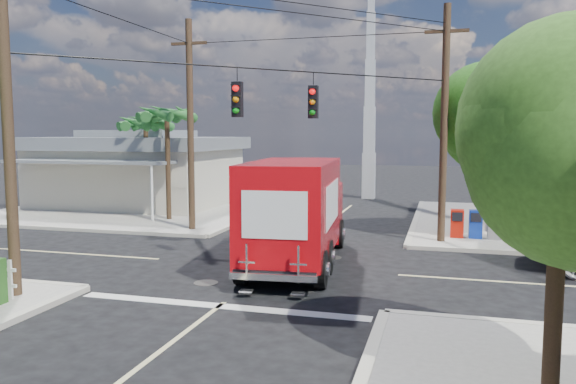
% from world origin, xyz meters
% --- Properties ---
extents(ground, '(120.00, 120.00, 0.00)m').
position_xyz_m(ground, '(0.00, 0.00, 0.00)').
color(ground, black).
rests_on(ground, ground).
extents(sidewalk_ne, '(14.12, 14.12, 0.14)m').
position_xyz_m(sidewalk_ne, '(10.88, 10.88, 0.07)').
color(sidewalk_ne, '#9F9A90').
rests_on(sidewalk_ne, ground).
extents(sidewalk_nw, '(14.12, 14.12, 0.14)m').
position_xyz_m(sidewalk_nw, '(-10.88, 10.88, 0.07)').
color(sidewalk_nw, '#9F9A90').
rests_on(sidewalk_nw, ground).
extents(road_markings, '(32.00, 32.00, 0.01)m').
position_xyz_m(road_markings, '(0.00, -1.47, 0.01)').
color(road_markings, beige).
rests_on(road_markings, ground).
extents(building_nw, '(10.80, 10.20, 4.30)m').
position_xyz_m(building_nw, '(-12.00, 12.46, 2.22)').
color(building_nw, beige).
rests_on(building_nw, sidewalk_nw).
extents(radio_tower, '(0.80, 0.80, 17.00)m').
position_xyz_m(radio_tower, '(0.50, 20.00, 5.64)').
color(radio_tower, silver).
rests_on(radio_tower, ground).
extents(tree_ne_front, '(4.21, 4.14, 6.66)m').
position_xyz_m(tree_ne_front, '(7.21, 6.76, 4.77)').
color(tree_ne_front, '#422D1C').
rests_on(tree_ne_front, sidewalk_ne).
extents(tree_ne_back, '(3.77, 3.66, 5.82)m').
position_xyz_m(tree_ne_back, '(9.81, 8.96, 4.19)').
color(tree_ne_back, '#422D1C').
rests_on(tree_ne_back, sidewalk_ne).
extents(tree_se, '(3.67, 3.54, 5.62)m').
position_xyz_m(tree_se, '(7.01, -7.24, 4.04)').
color(tree_se, '#422D1C').
rests_on(tree_se, sidewalk_se).
extents(palm_nw_front, '(3.01, 3.08, 5.59)m').
position_xyz_m(palm_nw_front, '(-7.50, 7.50, 5.04)').
color(palm_nw_front, '#422D1C').
rests_on(palm_nw_front, sidewalk_nw).
extents(palm_nw_back, '(3.01, 3.08, 5.19)m').
position_xyz_m(palm_nw_back, '(-9.50, 9.00, 4.67)').
color(palm_nw_back, '#422D1C').
rests_on(palm_nw_back, sidewalk_nw).
extents(utility_poles, '(12.00, 10.68, 9.00)m').
position_xyz_m(utility_poles, '(-1.58, 1.60, 4.67)').
color(utility_poles, '#473321').
rests_on(utility_poles, ground).
extents(vending_boxes, '(1.90, 0.50, 1.10)m').
position_xyz_m(vending_boxes, '(6.50, 6.20, 0.69)').
color(vending_boxes, red).
rests_on(vending_boxes, sidewalk_ne).
extents(delivery_truck, '(3.15, 8.02, 3.39)m').
position_xyz_m(delivery_truck, '(0.70, 0.48, 1.72)').
color(delivery_truck, black).
rests_on(delivery_truck, ground).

